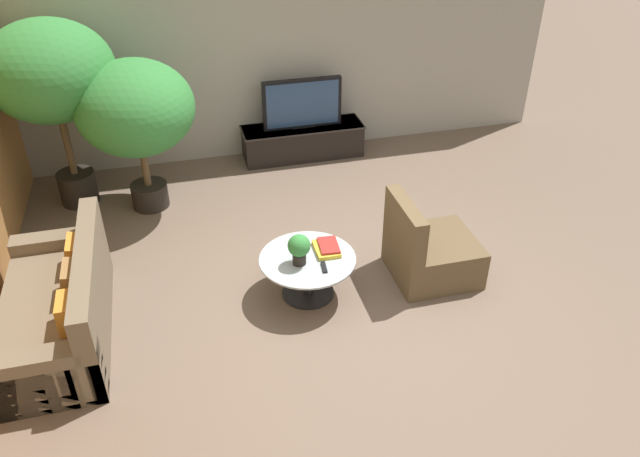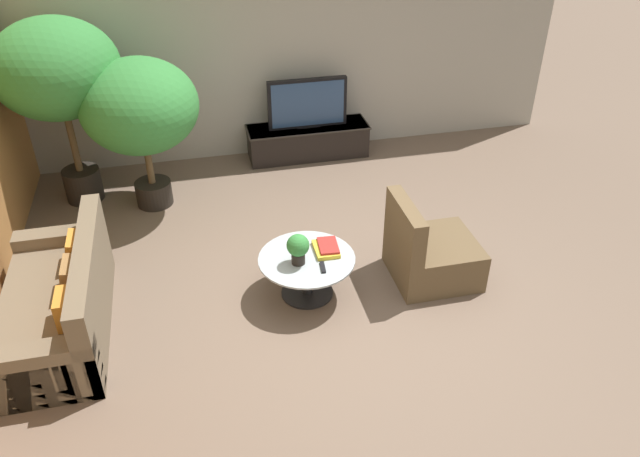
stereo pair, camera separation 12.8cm
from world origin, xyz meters
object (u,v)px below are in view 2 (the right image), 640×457
object	(u,v)px
armchair_wicker	(429,253)
couch_by_wall	(61,305)
media_console	(308,140)
television	(307,103)
potted_plant_tabletop	(298,247)
potted_palm_corner	(140,109)
coffee_table	(307,269)
potted_palm_tall	(57,73)

from	to	relation	value
armchair_wicker	couch_by_wall	bearing A→B (deg)	90.04
couch_by_wall	armchair_wicker	xyz separation A→B (m)	(3.41, 0.00, -0.01)
media_console	television	bearing A→B (deg)	-90.00
couch_by_wall	potted_plant_tabletop	size ratio (longest dim) A/B	6.03
media_console	potted_palm_corner	distance (m)	2.38
television	couch_by_wall	distance (m)	4.04
coffee_table	potted_plant_tabletop	world-z (taller)	potted_plant_tabletop
coffee_table	potted_plant_tabletop	distance (m)	0.32
media_console	potted_plant_tabletop	world-z (taller)	potted_plant_tabletop
potted_palm_corner	couch_by_wall	bearing A→B (deg)	-111.16
potted_plant_tabletop	armchair_wicker	bearing A→B (deg)	2.41
media_console	potted_plant_tabletop	xyz separation A→B (m)	(-0.72, -2.92, 0.37)
television	potted_plant_tabletop	distance (m)	3.00
armchair_wicker	potted_plant_tabletop	bearing A→B (deg)	92.41
coffee_table	couch_by_wall	distance (m)	2.19
media_console	television	world-z (taller)	television
media_console	armchair_wicker	distance (m)	2.92
couch_by_wall	armchair_wicker	distance (m)	3.41
coffee_table	potted_palm_corner	distance (m)	2.64
television	armchair_wicker	world-z (taller)	television
armchair_wicker	coffee_table	bearing A→B (deg)	89.75
potted_palm_tall	potted_palm_corner	world-z (taller)	potted_palm_tall
media_console	potted_palm_corner	size ratio (longest dim) A/B	0.92
potted_palm_tall	potted_plant_tabletop	xyz separation A→B (m)	(2.11, -2.41, -0.95)
armchair_wicker	potted_plant_tabletop	size ratio (longest dim) A/B	2.86
coffee_table	couch_by_wall	world-z (taller)	couch_by_wall
couch_by_wall	potted_palm_corner	bearing A→B (deg)	158.84
media_console	potted_plant_tabletop	bearing A→B (deg)	-103.85
television	couch_by_wall	xyz separation A→B (m)	(-2.82, -2.86, -0.46)
potted_palm_corner	potted_plant_tabletop	world-z (taller)	potted_palm_corner
media_console	coffee_table	xyz separation A→B (m)	(-0.63, -2.85, 0.07)
media_console	coffee_table	world-z (taller)	media_console
couch_by_wall	armchair_wicker	bearing A→B (deg)	90.04
potted_plant_tabletop	potted_palm_corner	bearing A→B (deg)	121.77
potted_palm_tall	potted_plant_tabletop	distance (m)	3.35
television	potted_palm_corner	size ratio (longest dim) A/B	0.59
couch_by_wall	potted_plant_tabletop	world-z (taller)	couch_by_wall
television	coffee_table	distance (m)	2.96
coffee_table	potted_plant_tabletop	size ratio (longest dim) A/B	3.01
media_console	couch_by_wall	size ratio (longest dim) A/B	0.88
coffee_table	television	bearing A→B (deg)	77.59
armchair_wicker	potted_palm_tall	distance (m)	4.35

